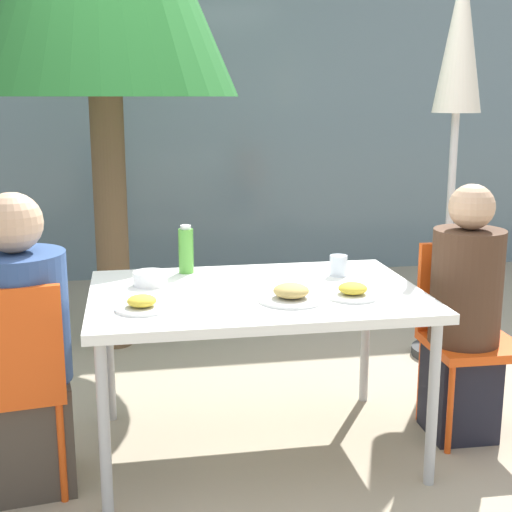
{
  "coord_description": "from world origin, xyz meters",
  "views": [
    {
      "loc": [
        -0.51,
        -2.87,
        1.53
      ],
      "look_at": [
        0.0,
        0.0,
        0.88
      ],
      "focal_mm": 50.0,
      "sensor_mm": 36.0,
      "label": 1
    }
  ],
  "objects_px": {
    "closed_umbrella": "(458,75)",
    "bottle": "(186,250)",
    "chair_left": "(9,374)",
    "drinking_cup": "(338,266)",
    "chair_right": "(466,323)",
    "person_left": "(22,354)",
    "person_right": "(464,319)",
    "salad_bowl": "(150,278)"
  },
  "relations": [
    {
      "from": "chair_left",
      "to": "closed_umbrella",
      "type": "relative_size",
      "value": 0.38
    },
    {
      "from": "chair_left",
      "to": "salad_bowl",
      "type": "distance_m",
      "value": 0.72
    },
    {
      "from": "person_right",
      "to": "salad_bowl",
      "type": "xyz_separation_m",
      "value": [
        -1.39,
        0.19,
        0.21
      ]
    },
    {
      "from": "bottle",
      "to": "person_left",
      "type": "bearing_deg",
      "value": -143.7
    },
    {
      "from": "person_right",
      "to": "closed_umbrella",
      "type": "bearing_deg",
      "value": -109.23
    },
    {
      "from": "bottle",
      "to": "chair_right",
      "type": "bearing_deg",
      "value": -13.82
    },
    {
      "from": "chair_left",
      "to": "closed_umbrella",
      "type": "bearing_deg",
      "value": 18.99
    },
    {
      "from": "person_right",
      "to": "bottle",
      "type": "xyz_separation_m",
      "value": [
        -1.21,
        0.39,
        0.28
      ]
    },
    {
      "from": "person_left",
      "to": "drinking_cup",
      "type": "xyz_separation_m",
      "value": [
        1.36,
        0.32,
        0.22
      ]
    },
    {
      "from": "bottle",
      "to": "salad_bowl",
      "type": "xyz_separation_m",
      "value": [
        -0.17,
        -0.2,
        -0.08
      ]
    },
    {
      "from": "person_right",
      "to": "closed_umbrella",
      "type": "height_order",
      "value": "closed_umbrella"
    },
    {
      "from": "chair_left",
      "to": "salad_bowl",
      "type": "relative_size",
      "value": 5.91
    },
    {
      "from": "drinking_cup",
      "to": "chair_right",
      "type": "bearing_deg",
      "value": -12.63
    },
    {
      "from": "chair_left",
      "to": "closed_umbrella",
      "type": "height_order",
      "value": "closed_umbrella"
    },
    {
      "from": "chair_left",
      "to": "salad_bowl",
      "type": "height_order",
      "value": "chair_left"
    },
    {
      "from": "chair_left",
      "to": "chair_right",
      "type": "relative_size",
      "value": 1.0
    },
    {
      "from": "person_left",
      "to": "chair_right",
      "type": "height_order",
      "value": "person_left"
    },
    {
      "from": "closed_umbrella",
      "to": "bottle",
      "type": "relative_size",
      "value": 10.11
    },
    {
      "from": "person_left",
      "to": "bottle",
      "type": "relative_size",
      "value": 5.28
    },
    {
      "from": "drinking_cup",
      "to": "person_left",
      "type": "bearing_deg",
      "value": -166.75
    },
    {
      "from": "chair_right",
      "to": "salad_bowl",
      "type": "distance_m",
      "value": 1.46
    },
    {
      "from": "bottle",
      "to": "salad_bowl",
      "type": "height_order",
      "value": "bottle"
    },
    {
      "from": "person_left",
      "to": "closed_umbrella",
      "type": "height_order",
      "value": "closed_umbrella"
    },
    {
      "from": "person_left",
      "to": "bottle",
      "type": "bearing_deg",
      "value": 28.2
    },
    {
      "from": "closed_umbrella",
      "to": "bottle",
      "type": "bearing_deg",
      "value": -159.57
    },
    {
      "from": "closed_umbrella",
      "to": "bottle",
      "type": "height_order",
      "value": "closed_umbrella"
    },
    {
      "from": "person_left",
      "to": "chair_right",
      "type": "bearing_deg",
      "value": -2.49
    },
    {
      "from": "chair_right",
      "to": "salad_bowl",
      "type": "relative_size",
      "value": 5.91
    },
    {
      "from": "bottle",
      "to": "chair_left",
      "type": "bearing_deg",
      "value": -140.81
    },
    {
      "from": "person_right",
      "to": "drinking_cup",
      "type": "height_order",
      "value": "person_right"
    },
    {
      "from": "person_left",
      "to": "salad_bowl",
      "type": "distance_m",
      "value": 0.63
    },
    {
      "from": "person_left",
      "to": "salad_bowl",
      "type": "height_order",
      "value": "person_left"
    },
    {
      "from": "person_left",
      "to": "closed_umbrella",
      "type": "relative_size",
      "value": 0.52
    },
    {
      "from": "bottle",
      "to": "drinking_cup",
      "type": "height_order",
      "value": "bottle"
    },
    {
      "from": "person_right",
      "to": "bottle",
      "type": "height_order",
      "value": "person_right"
    },
    {
      "from": "person_left",
      "to": "drinking_cup",
      "type": "bearing_deg",
      "value": 5.16
    },
    {
      "from": "closed_umbrella",
      "to": "salad_bowl",
      "type": "bearing_deg",
      "value": -155.8
    },
    {
      "from": "chair_left",
      "to": "person_left",
      "type": "distance_m",
      "value": 0.1
    },
    {
      "from": "chair_left",
      "to": "bottle",
      "type": "height_order",
      "value": "bottle"
    },
    {
      "from": "closed_umbrella",
      "to": "bottle",
      "type": "distance_m",
      "value": 1.87
    },
    {
      "from": "chair_right",
      "to": "person_right",
      "type": "distance_m",
      "value": 0.1
    },
    {
      "from": "chair_left",
      "to": "drinking_cup",
      "type": "distance_m",
      "value": 1.49
    }
  ]
}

